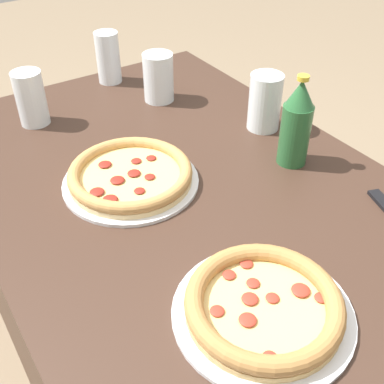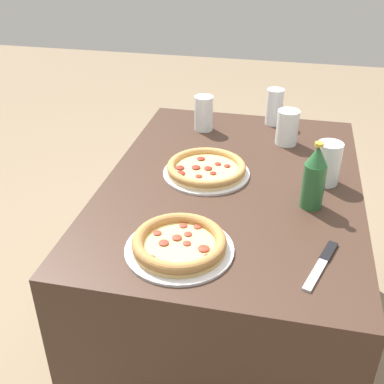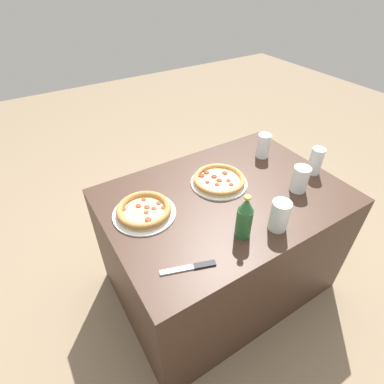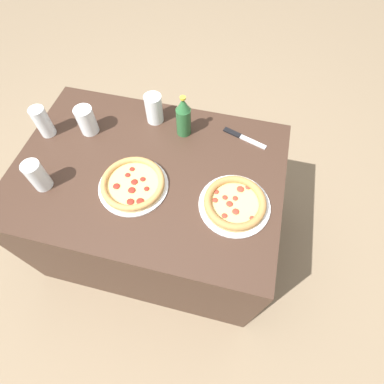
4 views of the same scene
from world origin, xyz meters
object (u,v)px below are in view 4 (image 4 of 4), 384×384
(pizza_veggie, at_px, (133,184))
(knife, at_px, (243,137))
(glass_water, at_px, (38,177))
(pizza_pepperoni, at_px, (235,203))
(glass_cola, at_px, (43,123))
(beer_bottle, at_px, (183,117))
(glass_lemonade, at_px, (154,110))
(glass_iced_tea, at_px, (87,122))

(pizza_veggie, relative_size, knife, 1.38)
(pizza_veggie, relative_size, glass_water, 2.11)
(pizza_pepperoni, distance_m, glass_cola, 0.93)
(pizza_veggie, distance_m, glass_water, 0.38)
(glass_water, xyz_separation_m, beer_bottle, (-0.50, -0.43, 0.04))
(pizza_pepperoni, relative_size, glass_lemonade, 2.04)
(glass_lemonade, xyz_separation_m, glass_iced_tea, (0.28, 0.14, -0.00))
(glass_water, height_order, knife, glass_water)
(pizza_veggie, xyz_separation_m, beer_bottle, (-0.13, -0.35, 0.08))
(pizza_pepperoni, relative_size, glass_water, 2.08)
(beer_bottle, height_order, knife, beer_bottle)
(glass_water, distance_m, beer_bottle, 0.66)
(pizza_pepperoni, xyz_separation_m, glass_water, (0.79, 0.09, 0.04))
(glass_cola, relative_size, knife, 0.69)
(glass_cola, height_order, glass_lemonade, glass_cola)
(beer_bottle, bearing_deg, glass_water, 40.73)
(pizza_veggie, bearing_deg, beer_bottle, -110.34)
(glass_lemonade, height_order, glass_iced_tea, glass_lemonade)
(glass_lemonade, bearing_deg, glass_cola, 23.66)
(glass_lemonade, height_order, beer_bottle, beer_bottle)
(glass_water, relative_size, beer_bottle, 0.66)
(pizza_pepperoni, relative_size, glass_iced_tea, 2.20)
(glass_cola, distance_m, beer_bottle, 0.64)
(knife, bearing_deg, glass_iced_tea, 10.12)
(glass_water, relative_size, knife, 0.65)
(pizza_veggie, distance_m, glass_iced_tea, 0.40)
(glass_water, bearing_deg, pizza_pepperoni, -173.37)
(pizza_veggie, height_order, knife, pizza_veggie)
(glass_cola, xyz_separation_m, glass_lemonade, (-0.46, -0.20, -0.01))
(glass_iced_tea, bearing_deg, beer_bottle, -167.64)
(pizza_pepperoni, height_order, glass_lemonade, glass_lemonade)
(beer_bottle, bearing_deg, glass_cola, 14.23)
(pizza_veggie, relative_size, glass_cola, 1.99)
(glass_lemonade, bearing_deg, pizza_veggie, 93.97)
(pizza_pepperoni, bearing_deg, pizza_veggie, 1.36)
(pizza_veggie, relative_size, beer_bottle, 1.39)
(pizza_veggie, distance_m, knife, 0.55)
(glass_cola, bearing_deg, glass_water, 113.93)
(glass_water, distance_m, glass_lemonade, 0.58)
(pizza_veggie, height_order, glass_iced_tea, glass_iced_tea)
(glass_lemonade, bearing_deg, beer_bottle, 163.52)
(glass_lemonade, height_order, knife, glass_lemonade)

